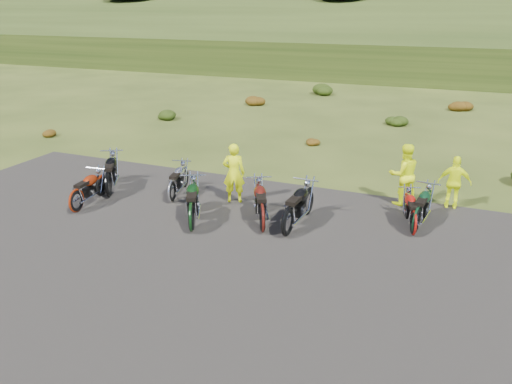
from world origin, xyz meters
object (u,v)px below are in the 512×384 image
at_px(motorcycle_3, 173,202).
at_px(person_middle, 234,174).
at_px(motorcycle_7, 415,234).
at_px(motorcycle_0, 110,197).

relative_size(motorcycle_3, person_middle, 1.06).
relative_size(motorcycle_7, person_middle, 1.13).
xyz_separation_m(motorcycle_3, person_middle, (1.77, 0.75, 0.93)).
height_order(motorcycle_0, person_middle, person_middle).
relative_size(motorcycle_0, motorcycle_7, 1.10).
height_order(motorcycle_0, motorcycle_3, motorcycle_0).
height_order(motorcycle_3, motorcycle_7, motorcycle_7).
xyz_separation_m(motorcycle_7, person_middle, (-5.45, 0.23, 0.93)).
distance_m(motorcycle_7, person_middle, 5.54).
xyz_separation_m(motorcycle_0, motorcycle_3, (2.09, 0.40, 0.00)).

